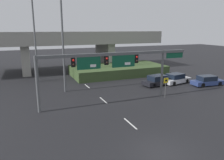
% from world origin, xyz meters
% --- Properties ---
extents(ground_plane, '(160.00, 160.00, 0.00)m').
position_xyz_m(ground_plane, '(0.00, 0.00, 0.00)').
color(ground_plane, black).
extents(lane_markings, '(0.14, 22.75, 0.01)m').
position_xyz_m(lane_markings, '(0.00, 14.77, 0.00)').
color(lane_markings, silver).
rests_on(lane_markings, ground).
extents(signal_gantry, '(17.17, 0.44, 5.52)m').
position_xyz_m(signal_gantry, '(0.97, 10.29, 4.54)').
color(signal_gantry, '#515456').
rests_on(signal_gantry, ground).
extents(speed_limit_sign, '(0.60, 0.11, 2.44)m').
position_xyz_m(speed_limit_sign, '(7.12, 9.55, 1.59)').
color(speed_limit_sign, '#4C4C4C').
rests_on(speed_limit_sign, ground).
extents(highway_light_pole_near, '(0.70, 0.36, 17.25)m').
position_xyz_m(highway_light_pole_near, '(-6.24, 23.59, 9.00)').
color(highway_light_pole_near, '#515456').
rests_on(highway_light_pole_near, ground).
extents(highway_light_pole_far, '(0.70, 0.36, 13.78)m').
position_xyz_m(highway_light_pole_far, '(-3.38, 16.53, 7.26)').
color(highway_light_pole_far, '#515456').
rests_on(highway_light_pole_far, ground).
extents(overpass_bridge, '(36.46, 9.96, 7.47)m').
position_xyz_m(overpass_bridge, '(0.00, 31.80, 5.30)').
color(overpass_bridge, gray).
rests_on(overpass_bridge, ground).
extents(grass_embankment, '(16.18, 8.21, 1.59)m').
position_xyz_m(grass_embankment, '(7.36, 24.06, 0.79)').
color(grass_embankment, '#384C28').
rests_on(grass_embankment, ground).
extents(parked_sedan_near_right, '(4.95, 2.60, 1.46)m').
position_xyz_m(parked_sedan_near_right, '(9.63, 14.89, 0.67)').
color(parked_sedan_near_right, black).
rests_on(parked_sedan_near_right, ground).
extents(parked_sedan_mid_right, '(4.88, 2.75, 1.48)m').
position_xyz_m(parked_sedan_mid_right, '(12.77, 14.82, 0.68)').
color(parked_sedan_mid_right, silver).
rests_on(parked_sedan_mid_right, ground).
extents(parked_sedan_far_right, '(4.78, 2.20, 1.42)m').
position_xyz_m(parked_sedan_far_right, '(16.17, 12.09, 0.66)').
color(parked_sedan_far_right, navy).
rests_on(parked_sedan_far_right, ground).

